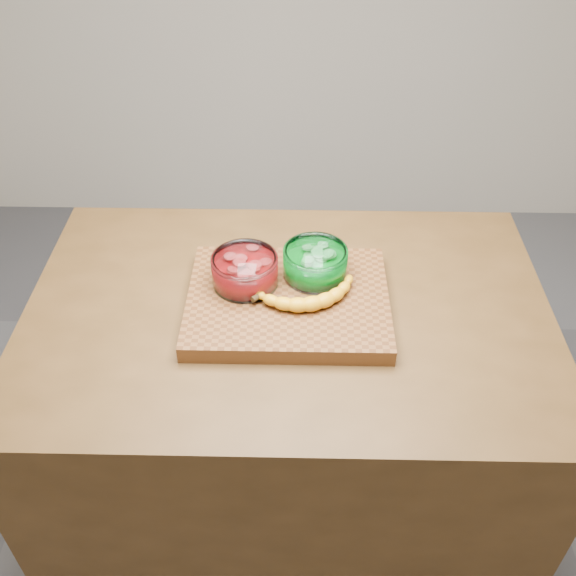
{
  "coord_description": "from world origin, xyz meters",
  "views": [
    {
      "loc": [
        0.02,
        -1.08,
        1.89
      ],
      "look_at": [
        0.0,
        0.0,
        0.96
      ],
      "focal_mm": 40.0,
      "sensor_mm": 36.0,
      "label": 1
    }
  ],
  "objects": [
    {
      "name": "banana",
      "position": [
        0.04,
        -0.01,
        0.96
      ],
      "size": [
        0.26,
        0.14,
        0.04
      ],
      "primitive_type": null,
      "color": "orange",
      "rests_on": "cutting_board"
    },
    {
      "name": "bowl_green",
      "position": [
        0.06,
        0.07,
        0.97
      ],
      "size": [
        0.15,
        0.15,
        0.07
      ],
      "color": "white",
      "rests_on": "cutting_board"
    },
    {
      "name": "counter",
      "position": [
        0.0,
        0.0,
        0.45
      ],
      "size": [
        1.2,
        0.8,
        0.9
      ],
      "primitive_type": "cube",
      "color": "#4F3317",
      "rests_on": "ground"
    },
    {
      "name": "ground",
      "position": [
        0.0,
        0.0,
        0.0
      ],
      "size": [
        3.5,
        3.5,
        0.0
      ],
      "primitive_type": "plane",
      "color": "#525357",
      "rests_on": "ground"
    },
    {
      "name": "bowl_red",
      "position": [
        -0.1,
        0.04,
        0.97
      ],
      "size": [
        0.15,
        0.15,
        0.07
      ],
      "color": "white",
      "rests_on": "cutting_board"
    },
    {
      "name": "cutting_board",
      "position": [
        0.0,
        0.0,
        0.92
      ],
      "size": [
        0.45,
        0.35,
        0.04
      ],
      "primitive_type": "cube",
      "color": "brown",
      "rests_on": "counter"
    }
  ]
}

